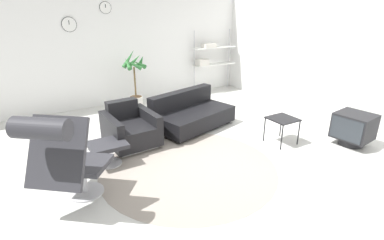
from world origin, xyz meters
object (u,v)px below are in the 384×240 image
(lounge_chair, at_px, (62,152))
(shelf_unit, at_px, (209,56))
(ottoman, at_px, (108,148))
(crt_television, at_px, (353,128))
(couch_low, at_px, (191,115))
(side_table, at_px, (282,121))
(armchair_red, at_px, (130,130))
(potted_plant, at_px, (135,84))

(lounge_chair, height_order, shelf_unit, shelf_unit)
(ottoman, bearing_deg, crt_television, -21.22)
(couch_low, bearing_deg, ottoman, 5.22)
(ottoman, xyz_separation_m, shelf_unit, (3.51, 2.60, 0.69))
(ottoman, height_order, couch_low, couch_low)
(ottoman, bearing_deg, shelf_unit, 36.46)
(lounge_chair, xyz_separation_m, crt_television, (4.38, -0.59, -0.45))
(crt_television, bearing_deg, lounge_chair, 75.02)
(crt_television, bearing_deg, couch_low, 34.96)
(side_table, bearing_deg, lounge_chair, -178.76)
(ottoman, xyz_separation_m, armchair_red, (0.52, 0.49, 0.00))
(armchair_red, height_order, side_table, armchair_red)
(potted_plant, bearing_deg, lounge_chair, -122.94)
(couch_low, bearing_deg, side_table, 108.53)
(ottoman, distance_m, armchair_red, 0.71)
(armchair_red, relative_size, couch_low, 0.53)
(shelf_unit, bearing_deg, side_table, -103.17)
(lounge_chair, distance_m, couch_low, 2.94)
(ottoman, relative_size, side_table, 1.18)
(armchair_red, relative_size, potted_plant, 0.68)
(armchair_red, bearing_deg, shelf_unit, -147.81)
(side_table, relative_size, potted_plant, 0.34)
(ottoman, height_order, potted_plant, potted_plant)
(armchair_red, distance_m, couch_low, 1.29)
(armchair_red, relative_size, crt_television, 1.45)
(ottoman, relative_size, shelf_unit, 0.33)
(couch_low, relative_size, shelf_unit, 1.05)
(lounge_chair, distance_m, potted_plant, 3.62)
(couch_low, xyz_separation_m, side_table, (0.93, -1.42, 0.16))
(lounge_chair, bearing_deg, ottoman, 90.00)
(ottoman, distance_m, potted_plant, 2.56)
(armchair_red, xyz_separation_m, side_table, (2.21, -1.26, 0.14))
(lounge_chair, distance_m, armchair_red, 1.86)
(armchair_red, distance_m, shelf_unit, 3.73)
(lounge_chair, height_order, armchair_red, lounge_chair)
(couch_low, height_order, crt_television, couch_low)
(potted_plant, relative_size, shelf_unit, 0.82)
(lounge_chair, xyz_separation_m, armchair_red, (1.20, 1.33, -0.49))
(armchair_red, bearing_deg, lounge_chair, 44.93)
(ottoman, height_order, shelf_unit, shelf_unit)
(side_table, distance_m, shelf_unit, 3.50)
(armchair_red, xyz_separation_m, potted_plant, (0.76, 1.71, 0.32))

